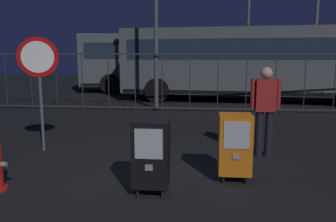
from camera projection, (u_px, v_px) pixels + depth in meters
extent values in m
plane|color=black|center=(140.00, 183.00, 5.01)|extent=(60.00, 60.00, 0.00)
cylinder|color=gray|center=(4.00, 164.00, 4.68)|extent=(0.07, 0.07, 0.07)
cylinder|color=black|center=(223.00, 179.00, 5.00)|extent=(0.04, 0.04, 0.12)
cylinder|color=black|center=(246.00, 180.00, 4.96)|extent=(0.04, 0.04, 0.12)
cylinder|color=black|center=(222.00, 173.00, 5.27)|extent=(0.04, 0.04, 0.12)
cylinder|color=black|center=(244.00, 174.00, 5.24)|extent=(0.04, 0.04, 0.12)
cube|color=orange|center=(235.00, 144.00, 5.04)|extent=(0.48, 0.40, 0.90)
cube|color=#B2B7BF|center=(237.00, 135.00, 4.80)|extent=(0.36, 0.01, 0.40)
cube|color=gray|center=(236.00, 157.00, 4.85)|extent=(0.10, 0.02, 0.08)
cylinder|color=black|center=(137.00, 193.00, 4.52)|extent=(0.04, 0.04, 0.12)
cylinder|color=black|center=(162.00, 194.00, 4.48)|extent=(0.04, 0.04, 0.12)
cylinder|color=black|center=(141.00, 185.00, 4.79)|extent=(0.04, 0.04, 0.12)
cylinder|color=black|center=(165.00, 186.00, 4.76)|extent=(0.04, 0.04, 0.12)
cube|color=black|center=(151.00, 153.00, 4.55)|extent=(0.48, 0.40, 0.90)
cube|color=#B2B7BF|center=(149.00, 144.00, 4.32)|extent=(0.36, 0.01, 0.40)
cube|color=gray|center=(149.00, 168.00, 4.37)|extent=(0.10, 0.02, 0.08)
cylinder|color=#4C4F54|center=(41.00, 96.00, 6.60)|extent=(0.06, 0.06, 2.20)
cylinder|color=red|center=(38.00, 57.00, 6.46)|extent=(0.71, 0.31, 0.76)
cylinder|color=white|center=(38.00, 57.00, 6.45)|extent=(0.56, 0.23, 0.60)
cylinder|color=black|center=(259.00, 133.00, 6.37)|extent=(0.14, 0.14, 0.85)
cylinder|color=black|center=(269.00, 134.00, 6.35)|extent=(0.14, 0.14, 0.85)
cube|color=maroon|center=(265.00, 95.00, 6.24)|extent=(0.36, 0.20, 0.60)
sphere|color=tan|center=(267.00, 73.00, 6.18)|extent=(0.22, 0.22, 0.22)
cylinder|color=maroon|center=(253.00, 94.00, 6.26)|extent=(0.09, 0.09, 0.55)
cylinder|color=maroon|center=(278.00, 94.00, 6.22)|extent=(0.09, 0.09, 0.55)
cube|color=#2D2D33|center=(176.00, 54.00, 11.42)|extent=(18.00, 0.04, 0.05)
cube|color=#2D2D33|center=(176.00, 108.00, 11.71)|extent=(18.00, 0.04, 0.05)
cylinder|color=#2D2D33|center=(6.00, 81.00, 12.19)|extent=(0.03, 0.03, 2.00)
cylinder|color=#2D2D33|center=(31.00, 81.00, 12.09)|extent=(0.03, 0.03, 2.00)
cylinder|color=#2D2D33|center=(56.00, 81.00, 12.00)|extent=(0.03, 0.03, 2.00)
cylinder|color=#2D2D33|center=(82.00, 81.00, 11.90)|extent=(0.03, 0.03, 2.00)
cylinder|color=#2D2D33|center=(109.00, 81.00, 11.81)|extent=(0.03, 0.03, 2.00)
cylinder|color=#2D2D33|center=(135.00, 82.00, 11.71)|extent=(0.03, 0.03, 2.00)
cylinder|color=#2D2D33|center=(162.00, 82.00, 11.62)|extent=(0.03, 0.03, 2.00)
cylinder|color=#2D2D33|center=(190.00, 82.00, 11.52)|extent=(0.03, 0.03, 2.00)
cylinder|color=#2D2D33|center=(218.00, 82.00, 11.43)|extent=(0.03, 0.03, 2.00)
cylinder|color=#2D2D33|center=(246.00, 83.00, 11.33)|extent=(0.03, 0.03, 2.00)
cylinder|color=#2D2D33|center=(275.00, 83.00, 11.24)|extent=(0.03, 0.03, 2.00)
cylinder|color=#2D2D33|center=(305.00, 83.00, 11.14)|extent=(0.03, 0.03, 2.00)
cylinder|color=#2D2D33|center=(335.00, 83.00, 11.05)|extent=(0.03, 0.03, 2.00)
cube|color=#4C5156|center=(249.00, 61.00, 14.12)|extent=(10.68, 3.44, 2.65)
cube|color=#1E2838|center=(250.00, 50.00, 14.05)|extent=(10.06, 3.40, 0.80)
cube|color=black|center=(248.00, 90.00, 14.32)|extent=(10.47, 3.43, 0.16)
cylinder|color=black|center=(333.00, 88.00, 14.83)|extent=(1.02, 0.37, 1.00)
cylinder|color=black|center=(157.00, 90.00, 13.79)|extent=(1.02, 0.37, 1.00)
cylinder|color=black|center=(169.00, 85.00, 16.22)|extent=(1.02, 0.37, 1.00)
cube|color=#4C5156|center=(181.00, 60.00, 18.28)|extent=(10.75, 4.00, 2.65)
cube|color=#1E2838|center=(181.00, 51.00, 18.21)|extent=(10.13, 3.93, 0.80)
cube|color=black|center=(180.00, 83.00, 18.48)|extent=(10.55, 3.98, 0.16)
cylinder|color=black|center=(254.00, 83.00, 17.40)|extent=(1.03, 0.42, 1.00)
cylinder|color=black|center=(241.00, 80.00, 19.86)|extent=(1.03, 0.42, 1.00)
cylinder|color=black|center=(110.00, 84.00, 17.08)|extent=(1.03, 0.42, 1.00)
cylinder|color=black|center=(115.00, 80.00, 19.54)|extent=(1.03, 0.42, 1.00)
cylinder|color=#4C4F54|center=(316.00, 21.00, 14.14)|extent=(0.14, 0.14, 6.63)
cylinder|color=#4C4F54|center=(248.00, 26.00, 16.39)|extent=(0.14, 0.14, 6.64)
cylinder|color=#4C4F54|center=(156.00, 10.00, 11.42)|extent=(0.14, 0.14, 6.82)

